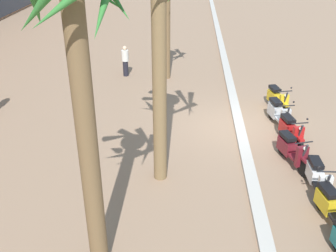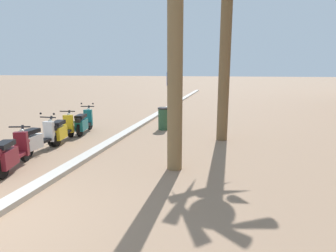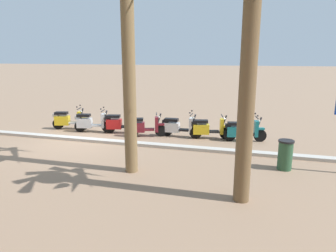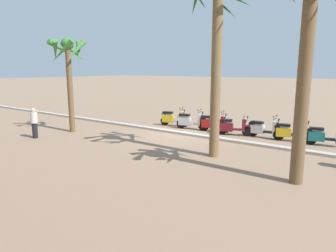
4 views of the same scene
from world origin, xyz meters
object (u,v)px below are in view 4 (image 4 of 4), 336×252
object	(u,v)px
scooter_teal_gap_after_mid	(323,136)
scooter_silver_lead_nearest	(189,121)
scooter_yellow_mid_rear	(172,118)
scooter_yellow_far_back	(290,132)
scooter_red_mid_centre	(213,123)
scooter_white_last_in_row	(263,129)
scooter_maroon_second_in_line	(232,127)
palm_tree_mid_walkway	(309,17)
pedestrian_by_palm_tree	(34,123)
palm_tree_near_sign	(68,61)
palm_tree_by_mall_entrance	(217,20)

from	to	relation	value
scooter_teal_gap_after_mid	scooter_silver_lead_nearest	bearing A→B (deg)	2.41
scooter_teal_gap_after_mid	scooter_yellow_mid_rear	world-z (taller)	same
scooter_yellow_far_back	scooter_red_mid_centre	world-z (taller)	scooter_red_mid_centre
scooter_white_last_in_row	scooter_maroon_second_in_line	distance (m)	1.53
scooter_yellow_mid_rear	scooter_yellow_far_back	bearing A→B (deg)	-179.14
palm_tree_mid_walkway	pedestrian_by_palm_tree	distance (m)	12.73
scooter_silver_lead_nearest	scooter_red_mid_centre	bearing A→B (deg)	-174.03
palm_tree_near_sign	scooter_yellow_mid_rear	bearing A→B (deg)	-126.66
scooter_yellow_far_back	palm_tree_near_sign	distance (m)	11.74
palm_tree_mid_walkway	palm_tree_by_mall_entrance	world-z (taller)	palm_tree_by_mall_entrance
scooter_yellow_far_back	scooter_silver_lead_nearest	size ratio (longest dim) A/B	0.99
scooter_red_mid_centre	scooter_silver_lead_nearest	size ratio (longest dim) A/B	0.95
scooter_red_mid_centre	palm_tree_by_mall_entrance	bearing A→B (deg)	118.60
scooter_teal_gap_after_mid	scooter_maroon_second_in_line	world-z (taller)	scooter_teal_gap_after_mid
scooter_red_mid_centre	palm_tree_by_mall_entrance	world-z (taller)	palm_tree_by_mall_entrance
scooter_yellow_far_back	scooter_maroon_second_in_line	world-z (taller)	same
scooter_maroon_second_in_line	palm_tree_near_sign	distance (m)	9.22
palm_tree_mid_walkway	scooter_yellow_far_back	bearing A→B (deg)	-73.46
scooter_maroon_second_in_line	scooter_white_last_in_row	bearing A→B (deg)	-165.16
scooter_maroon_second_in_line	scooter_red_mid_centre	xyz separation A→B (m)	(1.24, -0.24, 0.01)
scooter_yellow_mid_rear	palm_tree_by_mall_entrance	distance (m)	8.12
scooter_white_last_in_row	pedestrian_by_palm_tree	distance (m)	11.33
scooter_white_last_in_row	palm_tree_by_mall_entrance	world-z (taller)	palm_tree_by_mall_entrance
palm_tree_mid_walkway	palm_tree_by_mall_entrance	distance (m)	3.53
scooter_maroon_second_in_line	palm_tree_near_sign	bearing A→B (deg)	30.14
scooter_yellow_far_back	scooter_yellow_mid_rear	world-z (taller)	scooter_yellow_mid_rear
scooter_maroon_second_in_line	scooter_teal_gap_after_mid	bearing A→B (deg)	-174.83
scooter_red_mid_centre	palm_tree_by_mall_entrance	size ratio (longest dim) A/B	0.25
scooter_white_last_in_row	palm_tree_mid_walkway	xyz separation A→B (m)	(-2.93, 5.45, 4.35)
pedestrian_by_palm_tree	scooter_yellow_far_back	bearing A→B (deg)	-146.89
scooter_white_last_in_row	scooter_yellow_mid_rear	size ratio (longest dim) A/B	1.02
scooter_yellow_far_back	scooter_white_last_in_row	size ratio (longest dim) A/B	0.99
scooter_yellow_mid_rear	palm_tree_near_sign	xyz separation A→B (m)	(3.43, 4.61, 3.35)
scooter_teal_gap_after_mid	scooter_maroon_second_in_line	xyz separation A→B (m)	(4.22, 0.38, 0.00)
scooter_white_last_in_row	scooter_maroon_second_in_line	size ratio (longest dim) A/B	1.03
scooter_teal_gap_after_mid	scooter_yellow_far_back	xyz separation A→B (m)	(1.43, -0.02, 0.00)
scooter_white_last_in_row	scooter_yellow_mid_rear	distance (m)	5.47
palm_tree_near_sign	pedestrian_by_palm_tree	bearing A→B (deg)	85.04
scooter_teal_gap_after_mid	palm_tree_near_sign	distance (m)	12.99
scooter_yellow_far_back	scooter_maroon_second_in_line	bearing A→B (deg)	8.24
scooter_yellow_far_back	scooter_maroon_second_in_line	size ratio (longest dim) A/B	1.02
scooter_yellow_mid_rear	palm_tree_near_sign	size ratio (longest dim) A/B	0.35
scooter_red_mid_centre	pedestrian_by_palm_tree	bearing A→B (deg)	46.11
palm_tree_by_mall_entrance	scooter_yellow_far_back	bearing A→B (deg)	-111.37
scooter_maroon_second_in_line	scooter_red_mid_centre	bearing A→B (deg)	-10.98
palm_tree_near_sign	pedestrian_by_palm_tree	world-z (taller)	palm_tree_near_sign
scooter_maroon_second_in_line	pedestrian_by_palm_tree	bearing A→B (deg)	39.98
scooter_yellow_mid_rear	palm_tree_by_mall_entrance	bearing A→B (deg)	139.66
scooter_teal_gap_after_mid	pedestrian_by_palm_tree	xyz separation A→B (m)	(11.82, 6.75, 0.34)
scooter_red_mid_centre	scooter_yellow_mid_rear	xyz separation A→B (m)	(2.75, -0.06, -0.00)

